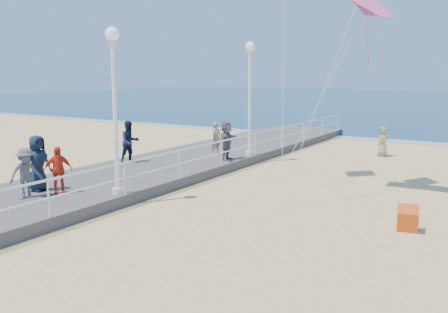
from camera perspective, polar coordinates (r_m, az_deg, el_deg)
The scene contains 15 objects.
ground at distance 13.85m, azimuth 4.59°, elevation -8.65°, with size 160.00×160.00×0.00m, color #ECC77B.
surf_line at distance 33.07m, azimuth 20.83°, elevation 1.54°, with size 160.00×1.20×0.04m, color silver.
boardwalk at distance 18.29m, azimuth -16.92°, elevation -3.86°, with size 5.00×44.00×0.40m, color #625D59.
railing at distance 16.35m, azimuth -11.36°, elevation -1.43°, with size 0.05×42.00×0.55m.
lamp_post_mid at distance 16.27m, azimuth -12.42°, elevation 7.04°, with size 0.44×0.44×5.32m.
lamp_post_far at distance 23.61m, azimuth 2.96°, elevation 8.00°, with size 0.44×0.44×5.32m.
spectator_2 at distance 16.89m, azimuth -21.73°, elevation -1.77°, with size 1.03×0.59×1.59m, color #555458.
spectator_3 at distance 17.14m, azimuth -18.46°, elevation -1.47°, with size 0.91×0.38×1.56m, color red.
spectator_4 at distance 17.73m, azimuth -20.51°, elevation -0.71°, with size 0.92×0.60×1.88m, color #162132.
spectator_5 at distance 22.49m, azimuth 0.30°, elevation 1.82°, with size 1.62×0.52×1.75m, color #57585C.
spectator_6 at distance 24.00m, azimuth -0.90°, elevation 2.08°, with size 0.57×0.37×1.55m, color gray.
spectator_7 at distance 22.23m, azimuth -10.72°, elevation 1.67°, with size 0.89×0.69×1.83m, color #161C31.
beach_walker_c at distance 27.10m, azimuth 17.71°, elevation 1.65°, with size 0.76×0.50×1.56m, color gray.
box_kite at distance 14.73m, azimuth 20.24°, elevation -6.88°, with size 0.55×0.55×0.60m, color red.
kite_diamond_pink at distance 18.98m, azimuth 16.25°, elevation 16.34°, with size 1.39×1.39×0.02m, color #E6548E.
Camera 1 is at (5.88, -11.76, 4.35)m, focal length 40.00 mm.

